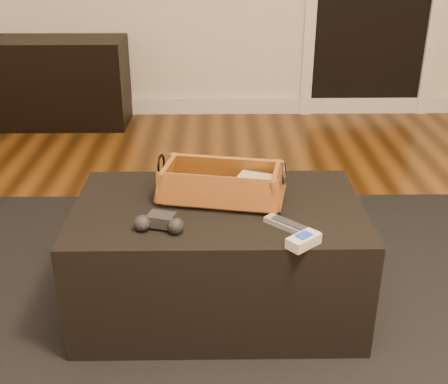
{
  "coord_description": "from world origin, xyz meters",
  "views": [
    {
      "loc": [
        0.17,
        -1.44,
        1.3
      ],
      "look_at": [
        0.2,
        0.27,
        0.49
      ],
      "focal_mm": 45.0,
      "sensor_mm": 36.0,
      "label": 1
    }
  ],
  "objects_px": {
    "ottoman": "(218,257)",
    "silver_remote": "(291,226)",
    "media_cabinet": "(17,82)",
    "tv_remote": "(215,193)",
    "wicker_basket": "(222,185)",
    "cream_gadget": "(304,241)",
    "game_controller": "(160,223)"
  },
  "relations": [
    {
      "from": "media_cabinet",
      "to": "ottoman",
      "type": "relative_size",
      "value": 1.55
    },
    {
      "from": "ottoman",
      "to": "silver_remote",
      "type": "distance_m",
      "value": 0.36
    },
    {
      "from": "wicker_basket",
      "to": "silver_remote",
      "type": "xyz_separation_m",
      "value": [
        0.22,
        -0.23,
        -0.04
      ]
    },
    {
      "from": "game_controller",
      "to": "cream_gadget",
      "type": "height_order",
      "value": "game_controller"
    },
    {
      "from": "wicker_basket",
      "to": "ottoman",
      "type": "bearing_deg",
      "value": -103.16
    },
    {
      "from": "media_cabinet",
      "to": "ottoman",
      "type": "bearing_deg",
      "value": -57.4
    },
    {
      "from": "media_cabinet",
      "to": "tv_remote",
      "type": "distance_m",
      "value": 2.6
    },
    {
      "from": "game_controller",
      "to": "cream_gadget",
      "type": "distance_m",
      "value": 0.45
    },
    {
      "from": "media_cabinet",
      "to": "silver_remote",
      "type": "distance_m",
      "value": 2.91
    },
    {
      "from": "ottoman",
      "to": "cream_gadget",
      "type": "distance_m",
      "value": 0.44
    },
    {
      "from": "game_controller",
      "to": "tv_remote",
      "type": "bearing_deg",
      "value": 51.11
    },
    {
      "from": "ottoman",
      "to": "cream_gadget",
      "type": "bearing_deg",
      "value": -47.14
    },
    {
      "from": "ottoman",
      "to": "tv_remote",
      "type": "bearing_deg",
      "value": 106.88
    },
    {
      "from": "ottoman",
      "to": "game_controller",
      "type": "distance_m",
      "value": 0.35
    },
    {
      "from": "tv_remote",
      "to": "silver_remote",
      "type": "relative_size",
      "value": 1.36
    },
    {
      "from": "silver_remote",
      "to": "ottoman",
      "type": "bearing_deg",
      "value": 143.07
    },
    {
      "from": "ottoman",
      "to": "cream_gadget",
      "type": "height_order",
      "value": "cream_gadget"
    },
    {
      "from": "silver_remote",
      "to": "media_cabinet",
      "type": "bearing_deg",
      "value": 124.59
    },
    {
      "from": "media_cabinet",
      "to": "wicker_basket",
      "type": "distance_m",
      "value": 2.6
    },
    {
      "from": "ottoman",
      "to": "tv_remote",
      "type": "distance_m",
      "value": 0.24
    },
    {
      "from": "media_cabinet",
      "to": "cream_gadget",
      "type": "xyz_separation_m",
      "value": [
        1.68,
        -2.5,
        0.15
      ]
    },
    {
      "from": "tv_remote",
      "to": "cream_gadget",
      "type": "distance_m",
      "value": 0.41
    },
    {
      "from": "tv_remote",
      "to": "wicker_basket",
      "type": "bearing_deg",
      "value": 30.87
    },
    {
      "from": "silver_remote",
      "to": "wicker_basket",
      "type": "bearing_deg",
      "value": 134.08
    },
    {
      "from": "ottoman",
      "to": "silver_remote",
      "type": "xyz_separation_m",
      "value": [
        0.23,
        -0.17,
        0.22
      ]
    },
    {
      "from": "ottoman",
      "to": "silver_remote",
      "type": "bearing_deg",
      "value": -36.93
    },
    {
      "from": "ottoman",
      "to": "wicker_basket",
      "type": "xyz_separation_m",
      "value": [
        0.01,
        0.05,
        0.26
      ]
    },
    {
      "from": "wicker_basket",
      "to": "game_controller",
      "type": "bearing_deg",
      "value": -131.11
    },
    {
      "from": "silver_remote",
      "to": "cream_gadget",
      "type": "bearing_deg",
      "value": -76.42
    },
    {
      "from": "tv_remote",
      "to": "game_controller",
      "type": "distance_m",
      "value": 0.27
    },
    {
      "from": "game_controller",
      "to": "cream_gadget",
      "type": "bearing_deg",
      "value": -13.14
    },
    {
      "from": "tv_remote",
      "to": "wicker_basket",
      "type": "height_order",
      "value": "wicker_basket"
    }
  ]
}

